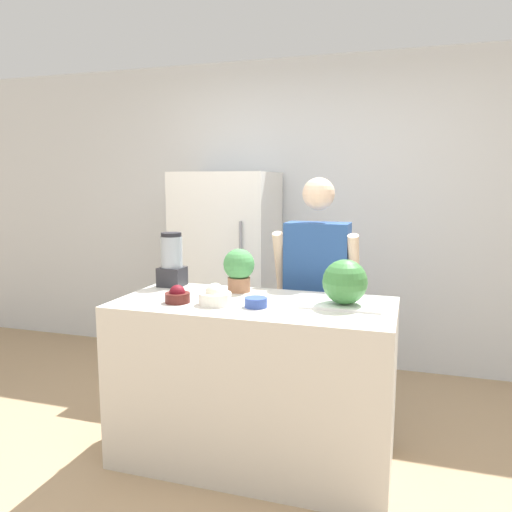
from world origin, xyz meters
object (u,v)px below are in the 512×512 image
object	(u,v)px
refrigerator	(227,272)
bowl_cherries	(177,296)
bowl_small_blue	(256,302)
watermelon	(345,282)
bowl_cream	(215,296)
potted_plant	(239,268)
person	(317,298)
blender	(172,261)

from	to	relation	value
refrigerator	bowl_cherries	size ratio (longest dim) A/B	12.17
refrigerator	bowl_small_blue	distance (m)	1.60
watermelon	bowl_small_blue	xyz separation A→B (m)	(-0.44, -0.15, -0.11)
bowl_cream	potted_plant	bearing A→B (deg)	87.63
bowl_cherries	bowl_small_blue	bearing A→B (deg)	4.22
refrigerator	bowl_small_blue	size ratio (longest dim) A/B	13.83
watermelon	bowl_cherries	xyz separation A→B (m)	(-0.88, -0.19, -0.09)
person	bowl_small_blue	bearing A→B (deg)	-104.33
blender	potted_plant	xyz separation A→B (m)	(0.46, -0.03, -0.02)
watermelon	refrigerator	bearing A→B (deg)	131.85
person	blender	size ratio (longest dim) A/B	4.72
blender	bowl_cherries	bearing A→B (deg)	-59.63
bowl_cream	person	bearing A→B (deg)	60.98
person	bowl_small_blue	xyz separation A→B (m)	(-0.19, -0.74, 0.13)
person	bowl_cherries	bearing A→B (deg)	-129.18
blender	watermelon	bearing A→B (deg)	-10.64
bowl_cream	bowl_small_blue	xyz separation A→B (m)	(0.23, 0.01, -0.02)
refrigerator	blender	xyz separation A→B (m)	(0.03, -1.07, 0.25)
potted_plant	blender	bearing A→B (deg)	176.82
bowl_cherries	bowl_small_blue	xyz separation A→B (m)	(0.44, 0.03, -0.01)
watermelon	person	bearing A→B (deg)	113.55
bowl_cherries	bowl_cream	xyz separation A→B (m)	(0.21, 0.02, 0.01)
person	refrigerator	bearing A→B (deg)	142.06
watermelon	bowl_small_blue	bearing A→B (deg)	-160.91
refrigerator	watermelon	xyz separation A→B (m)	(1.14, -1.28, 0.23)
bowl_cherries	person	bearing A→B (deg)	50.82
refrigerator	bowl_cream	world-z (taller)	refrigerator
blender	potted_plant	bearing A→B (deg)	-3.18
person	watermelon	xyz separation A→B (m)	(0.25, -0.58, 0.23)
potted_plant	bowl_small_blue	bearing A→B (deg)	-57.78
person	watermelon	bearing A→B (deg)	-66.45
watermelon	blender	distance (m)	1.13
bowl_cream	blender	xyz separation A→B (m)	(-0.44, 0.37, 0.12)
person	watermelon	world-z (taller)	person
person	bowl_small_blue	world-z (taller)	person
refrigerator	bowl_cherries	world-z (taller)	refrigerator
person	bowl_small_blue	size ratio (longest dim) A/B	13.41
bowl_cream	blender	world-z (taller)	blender
watermelon	bowl_cream	xyz separation A→B (m)	(-0.67, -0.16, -0.09)
bowl_cherries	refrigerator	bearing A→B (deg)	100.19
person	blender	bearing A→B (deg)	-156.41
watermelon	blender	size ratio (longest dim) A/B	0.70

